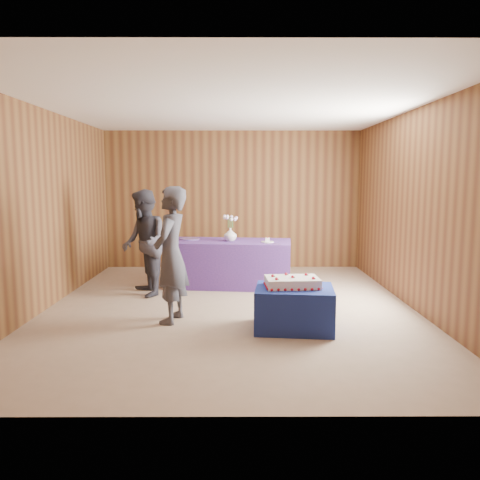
{
  "coord_description": "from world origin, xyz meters",
  "views": [
    {
      "loc": [
        0.11,
        -6.28,
        1.76
      ],
      "look_at": [
        0.14,
        0.1,
        0.93
      ],
      "focal_mm": 35.0,
      "sensor_mm": 36.0,
      "label": 1
    }
  ],
  "objects_px": {
    "cake_table": "(294,308)",
    "serving_table": "(230,263)",
    "guest_left": "(171,255)",
    "guest_right": "(144,243)",
    "sheet_cake": "(292,282)",
    "vase": "(230,234)"
  },
  "relations": [
    {
      "from": "serving_table",
      "to": "sheet_cake",
      "type": "height_order",
      "value": "serving_table"
    },
    {
      "from": "serving_table",
      "to": "guest_right",
      "type": "xyz_separation_m",
      "value": [
        -1.28,
        -0.67,
        0.43
      ]
    },
    {
      "from": "sheet_cake",
      "to": "guest_left",
      "type": "relative_size",
      "value": 0.4
    },
    {
      "from": "serving_table",
      "to": "vase",
      "type": "height_order",
      "value": "vase"
    },
    {
      "from": "cake_table",
      "to": "sheet_cake",
      "type": "distance_m",
      "value": 0.31
    },
    {
      "from": "cake_table",
      "to": "guest_left",
      "type": "relative_size",
      "value": 0.54
    },
    {
      "from": "sheet_cake",
      "to": "guest_left",
      "type": "height_order",
      "value": "guest_left"
    },
    {
      "from": "cake_table",
      "to": "guest_left",
      "type": "bearing_deg",
      "value": 174.75
    },
    {
      "from": "vase",
      "to": "guest_left",
      "type": "xyz_separation_m",
      "value": [
        -0.69,
        -1.96,
        -0.02
      ]
    },
    {
      "from": "sheet_cake",
      "to": "vase",
      "type": "relative_size",
      "value": 3.08
    },
    {
      "from": "cake_table",
      "to": "guest_left",
      "type": "distance_m",
      "value": 1.62
    },
    {
      "from": "guest_left",
      "to": "guest_right",
      "type": "bearing_deg",
      "value": -144.92
    },
    {
      "from": "serving_table",
      "to": "vase",
      "type": "relative_size",
      "value": 9.2
    },
    {
      "from": "serving_table",
      "to": "sheet_cake",
      "type": "xyz_separation_m",
      "value": [
        0.78,
        -2.26,
        0.18
      ]
    },
    {
      "from": "guest_left",
      "to": "guest_right",
      "type": "xyz_separation_m",
      "value": [
        -0.59,
        1.32,
        -0.03
      ]
    },
    {
      "from": "sheet_cake",
      "to": "guest_left",
      "type": "xyz_separation_m",
      "value": [
        -1.46,
        0.27,
        0.28
      ]
    },
    {
      "from": "cake_table",
      "to": "serving_table",
      "type": "bearing_deg",
      "value": 115.48
    },
    {
      "from": "cake_table",
      "to": "guest_left",
      "type": "xyz_separation_m",
      "value": [
        -1.48,
        0.3,
        0.59
      ]
    },
    {
      "from": "vase",
      "to": "guest_right",
      "type": "relative_size",
      "value": 0.14
    },
    {
      "from": "sheet_cake",
      "to": "guest_right",
      "type": "bearing_deg",
      "value": 138.76
    },
    {
      "from": "serving_table",
      "to": "guest_left",
      "type": "xyz_separation_m",
      "value": [
        -0.68,
        -1.99,
        0.46
      ]
    },
    {
      "from": "vase",
      "to": "guest_left",
      "type": "height_order",
      "value": "guest_left"
    }
  ]
}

